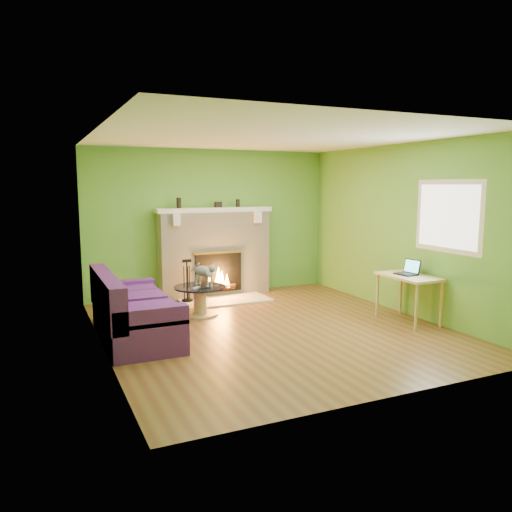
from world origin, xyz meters
The scene contains 22 objects.
floor centered at (0.00, 0.00, 0.00)m, with size 5.00×5.00×0.00m, color brown.
ceiling centered at (0.00, 0.00, 2.60)m, with size 5.00×5.00×0.00m, color white.
wall_back centered at (0.00, 2.50, 1.30)m, with size 5.00×5.00×0.00m, color #5B9530.
wall_front centered at (0.00, -2.50, 1.30)m, with size 5.00×5.00×0.00m, color #5B9530.
wall_left centered at (-2.25, 0.00, 1.30)m, with size 5.00×5.00×0.00m, color #5B9530.
wall_right centered at (2.25, 0.00, 1.30)m, with size 5.00×5.00×0.00m, color #5B9530.
window_frame centered at (2.24, -0.90, 1.55)m, with size 1.20×1.20×0.00m, color silver.
window_pane centered at (2.23, -0.90, 1.55)m, with size 1.06×1.06×0.00m, color white.
fireplace centered at (0.00, 2.32, 0.77)m, with size 2.10×0.46×1.58m.
hearth centered at (0.00, 1.80, 0.01)m, with size 1.50×0.75×0.03m, color beige.
mantel centered at (0.00, 2.30, 1.54)m, with size 2.10×0.28×0.08m, color silver.
sofa centered at (-1.86, 0.35, 0.33)m, with size 0.88×1.92×0.86m.
coffee_table centered at (-0.68, 1.11, 0.26)m, with size 0.79×0.79×0.44m.
desk centered at (1.95, -0.51, 0.60)m, with size 0.54×0.93×0.69m.
cat centered at (-0.60, 1.16, 0.62)m, with size 0.21×0.57×0.36m, color slate, non-canonical shape.
remote_silver centered at (-0.78, 0.99, 0.45)m, with size 0.17×0.04×0.02m, color gray.
remote_black centered at (-0.66, 0.93, 0.45)m, with size 0.16×0.04×0.02m, color black.
laptop centered at (1.93, -0.46, 0.80)m, with size 0.26×0.30×0.22m, color black, non-canonical shape.
fire_tools centered at (-0.63, 1.95, 0.39)m, with size 0.19×0.19×0.72m, color black, non-canonical shape.
mantel_vase_left centered at (-0.64, 2.33, 1.67)m, with size 0.08×0.08×0.18m, color black.
mantel_vase_right centered at (0.45, 2.33, 1.65)m, with size 0.07×0.07×0.14m, color black.
mantel_box centered at (0.08, 2.33, 1.63)m, with size 0.12×0.08×0.10m, color black.
Camera 1 is at (-2.97, -6.03, 1.98)m, focal length 35.00 mm.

